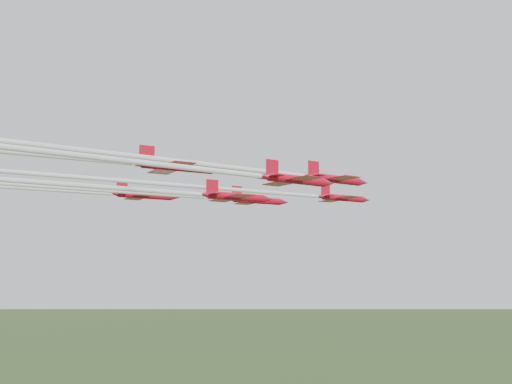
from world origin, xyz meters
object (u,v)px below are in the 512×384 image
Objects in this scene: jet_lead at (237,190)px; jet_row4_right at (54,156)px; jet_row3_mid at (168,192)px; jet_row2_right at (245,169)px; jet_row3_left at (43,189)px; jet_row2_left at (179,195)px; jet_row3_right at (215,171)px.

jet_row4_right is (-1.82, -30.37, 0.33)m from jet_lead.
jet_row3_mid is at bearing -77.34° from jet_lead.
jet_lead is at bearing 102.11° from jet_row3_mid.
jet_row2_right is 0.97× the size of jet_row3_left.
jet_row2_left is 20.57m from jet_row3_left.
jet_row3_right is (26.59, -24.28, -2.21)m from jet_row2_left.
jet_row2_left reaches higher than jet_row3_mid.
jet_lead is at bearing 25.69° from jet_row2_left.
jet_row2_right is 14.70m from jet_row3_right.
jet_lead is 30.08m from jet_row3_left.
jet_row2_left is 14.81m from jet_row3_mid.
jet_row3_right is (17.85, -12.42, -0.70)m from jet_row3_mid.
jet_row3_mid is at bearing 29.57° from jet_row3_left.
jet_row3_left reaches higher than jet_row3_mid.
jet_row2_right reaches higher than jet_row3_right.
jet_row3_right is at bearing -10.49° from jet_row3_mid.
jet_lead is 1.09× the size of jet_row3_left.
jet_lead is 1.44× the size of jet_row3_right.
jet_lead is 11.29m from jet_row2_left.
jet_lead is 1.41× the size of jet_row3_mid.
jet_row2_left reaches higher than jet_lead.
jet_row2_left is at bearing 150.74° from jet_row3_mid.
jet_row2_right is at bearing 29.81° from jet_row3_left.
jet_row3_mid is (-11.92, -0.76, -1.95)m from jet_row2_right.
jet_lead is 1.17× the size of jet_row4_right.
jet_row3_mid is at bearing -155.56° from jet_row2_right.
jet_row4_right is (0.72, -18.63, 1.76)m from jet_row3_mid.
jet_row3_mid is at bearing 118.27° from jet_row4_right.
jet_row3_right is at bearing -32.75° from jet_lead.
jet_row4_right reaches higher than jet_row2_left.
jet_row2_left is at bearing 172.53° from jet_row2_right.
jet_row3_mid is 18.73m from jet_row4_right.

